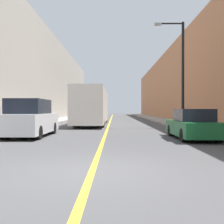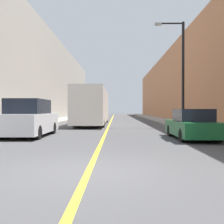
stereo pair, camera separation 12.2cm
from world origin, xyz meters
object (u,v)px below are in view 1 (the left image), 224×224
parked_suv_left (30,119)px  car_right_near (193,125)px  street_lamp_right (181,68)px  bus (93,106)px

parked_suv_left → car_right_near: 8.34m
parked_suv_left → car_right_near: size_ratio=1.14×
parked_suv_left → street_lamp_right: bearing=31.0°
bus → street_lamp_right: 9.25m
car_right_near → street_lamp_right: street_lamp_right is taller
parked_suv_left → street_lamp_right: size_ratio=0.62×
street_lamp_right → bus: bearing=142.1°
parked_suv_left → street_lamp_right: 11.51m
bus → car_right_near: 13.55m
bus → street_lamp_right: size_ratio=1.67×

